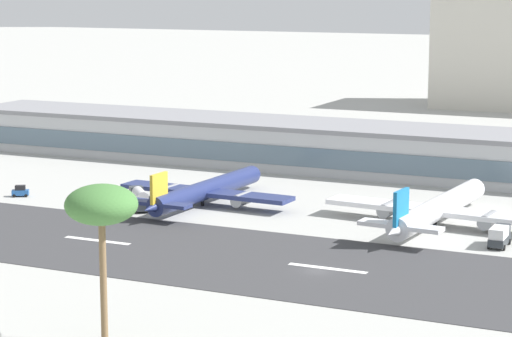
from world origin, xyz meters
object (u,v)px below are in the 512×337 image
at_px(terminal_building, 389,150).
at_px(service_box_truck_2, 500,236).
at_px(airliner_blue_tail_gate_1, 436,210).
at_px(service_fuel_truck_1, 139,198).
at_px(palm_tree_1, 101,207).
at_px(airliner_gold_tail_gate_0, 203,191).
at_px(service_baggage_tug_0, 20,191).

xyz_separation_m(terminal_building, service_box_truck_2, (35.24, -54.00, -3.30)).
bearing_deg(airliner_blue_tail_gate_1, service_box_truck_2, -121.32).
xyz_separation_m(service_fuel_truck_1, palm_tree_1, (33.32, -62.74, 13.70)).
distance_m(airliner_gold_tail_gate_0, palm_tree_1, 75.76).
bearing_deg(service_box_truck_2, airliner_gold_tail_gate_0, 82.09).
bearing_deg(service_fuel_truck_1, palm_tree_1, 166.73).
bearing_deg(airliner_blue_tail_gate_1, terminal_building, 31.53).
bearing_deg(terminal_building, service_fuel_truck_1, -119.13).
distance_m(airliner_gold_tail_gate_0, service_fuel_truck_1, 11.93).
xyz_separation_m(airliner_blue_tail_gate_1, service_fuel_truck_1, (-52.61, -9.25, -0.86)).
relative_size(airliner_blue_tail_gate_1, service_baggage_tug_0, 12.18).
relative_size(airliner_gold_tail_gate_0, palm_tree_1, 2.21).
distance_m(airliner_blue_tail_gate_1, service_baggage_tug_0, 80.01).
relative_size(airliner_gold_tail_gate_0, airliner_blue_tail_gate_1, 0.93).
distance_m(terminal_building, airliner_blue_tail_gate_1, 50.13).
xyz_separation_m(terminal_building, airliner_gold_tail_gate_0, (-21.09, -46.17, -2.40)).
height_order(service_fuel_truck_1, service_box_truck_2, service_fuel_truck_1).
relative_size(service_fuel_truck_1, palm_tree_1, 0.44).
height_order(airliner_gold_tail_gate_0, service_box_truck_2, airliner_gold_tail_gate_0).
bearing_deg(terminal_building, service_box_truck_2, -56.87).
bearing_deg(airliner_blue_tail_gate_1, airliner_gold_tail_gate_0, 96.69).
distance_m(terminal_building, service_baggage_tug_0, 78.40).
distance_m(service_baggage_tug_0, palm_tree_1, 88.35).
relative_size(service_baggage_tug_0, service_fuel_truck_1, 0.44).
height_order(airliner_gold_tail_gate_0, airliner_blue_tail_gate_1, airliner_blue_tail_gate_1).
relative_size(airliner_blue_tail_gate_1, service_fuel_truck_1, 5.36).
height_order(airliner_blue_tail_gate_1, service_fuel_truck_1, airliner_blue_tail_gate_1).
bearing_deg(airliner_blue_tail_gate_1, palm_tree_1, 169.79).
bearing_deg(service_fuel_truck_1, airliner_gold_tail_gate_0, -90.26).
relative_size(airliner_blue_tail_gate_1, service_box_truck_2, 7.24).
height_order(airliner_blue_tail_gate_1, service_box_truck_2, airliner_blue_tail_gate_1).
bearing_deg(airliner_gold_tail_gate_0, service_box_truck_2, -94.93).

